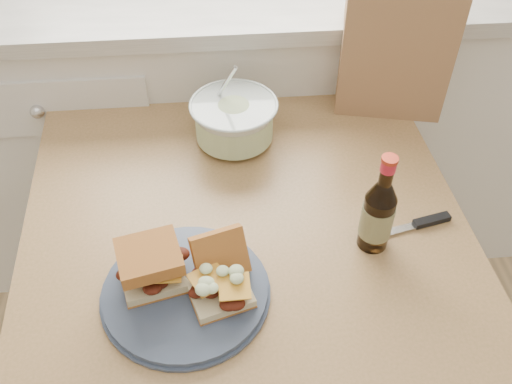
{
  "coord_description": "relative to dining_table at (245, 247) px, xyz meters",
  "views": [
    {
      "loc": [
        -0.06,
        0.2,
        1.61
      ],
      "look_at": [
        0.01,
        0.98,
        0.83
      ],
      "focal_mm": 40.0,
      "sensor_mm": 36.0,
      "label": 1
    }
  ],
  "objects": [
    {
      "name": "cabinet_run",
      "position": [
        0.01,
        0.7,
        -0.16
      ],
      "size": [
        2.5,
        0.64,
        0.94
      ],
      "color": "white",
      "rests_on": "ground"
    },
    {
      "name": "paper_bag",
      "position": [
        0.39,
        0.37,
        0.27
      ],
      "size": [
        0.28,
        0.22,
        0.33
      ],
      "primitive_type": "cube",
      "rotation": [
        0.0,
        0.0,
        -0.22
      ],
      "color": "#AD7853",
      "rests_on": "dining_table"
    },
    {
      "name": "beer_bottle",
      "position": [
        0.24,
        -0.1,
        0.19
      ],
      "size": [
        0.06,
        0.06,
        0.22
      ],
      "rotation": [
        0.0,
        0.0,
        0.37
      ],
      "color": "black",
      "rests_on": "dining_table"
    },
    {
      "name": "sandwich_left",
      "position": [
        -0.18,
        -0.17,
        0.17
      ],
      "size": [
        0.13,
        0.12,
        0.08
      ],
      "rotation": [
        0.0,
        0.0,
        0.23
      ],
      "color": "beige",
      "rests_on": "plate"
    },
    {
      "name": "sandwich_right",
      "position": [
        -0.06,
        -0.19,
        0.16
      ],
      "size": [
        0.13,
        0.17,
        0.09
      ],
      "rotation": [
        0.0,
        0.0,
        0.29
      ],
      "color": "beige",
      "rests_on": "plate"
    },
    {
      "name": "coleslaw_bowl",
      "position": [
        -0.01,
        0.24,
        0.16
      ],
      "size": [
        0.2,
        0.2,
        0.2
      ],
      "color": "silver",
      "rests_on": "dining_table"
    },
    {
      "name": "dining_table",
      "position": [
        0.0,
        0.0,
        0.0
      ],
      "size": [
        0.94,
        0.94,
        0.75
      ],
      "rotation": [
        0.0,
        0.0,
        0.05
      ],
      "color": "tan",
      "rests_on": "ground"
    },
    {
      "name": "knife",
      "position": [
        0.35,
        -0.06,
        0.12
      ],
      "size": [
        0.2,
        0.06,
        0.01
      ],
      "rotation": [
        0.0,
        0.0,
        0.23
      ],
      "color": "silver",
      "rests_on": "dining_table"
    },
    {
      "name": "plate",
      "position": [
        -0.12,
        -0.19,
        0.12
      ],
      "size": [
        0.3,
        0.3,
        0.02
      ],
      "primitive_type": "cylinder",
      "color": "#3B4760",
      "rests_on": "dining_table"
    }
  ]
}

